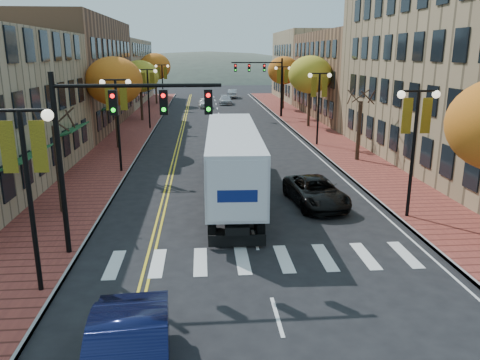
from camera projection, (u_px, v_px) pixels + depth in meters
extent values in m
plane|color=black|center=(268.00, 285.00, 15.94)|extent=(200.00, 200.00, 0.00)
cube|color=brown|center=(133.00, 131.00, 46.47)|extent=(4.00, 85.00, 0.15)
cube|color=brown|center=(311.00, 129.00, 47.86)|extent=(4.00, 85.00, 0.15)
cube|color=brown|center=(56.00, 74.00, 47.78)|extent=(12.00, 24.00, 11.00)
cube|color=#9E8966|center=(105.00, 72.00, 72.02)|extent=(12.00, 26.00, 9.50)
cube|color=brown|center=(373.00, 75.00, 56.43)|extent=(15.00, 24.00, 10.00)
cube|color=#9E8966|center=(326.00, 66.00, 77.45)|extent=(15.00, 20.00, 11.00)
cylinder|color=#382619|center=(59.00, 169.00, 22.34)|extent=(0.28, 0.28, 4.20)
cylinder|color=#382619|center=(117.00, 117.00, 37.63)|extent=(0.28, 0.28, 4.90)
ellipsoid|color=orange|center=(114.00, 81.00, 36.88)|extent=(4.48, 4.48, 3.81)
cylinder|color=#382619|center=(141.00, 100.00, 53.06)|extent=(0.28, 0.28, 4.55)
ellipsoid|color=gold|center=(140.00, 76.00, 52.36)|extent=(4.16, 4.16, 3.54)
cylinder|color=#382619|center=(156.00, 87.00, 70.30)|extent=(0.28, 0.28, 5.04)
ellipsoid|color=orange|center=(155.00, 67.00, 69.52)|extent=(4.61, 4.61, 3.92)
cylinder|color=#382619|center=(359.00, 131.00, 33.34)|extent=(0.28, 0.28, 4.20)
cylinder|color=#382619|center=(309.00, 103.00, 48.64)|extent=(0.28, 0.28, 4.90)
ellipsoid|color=gold|center=(310.00, 75.00, 47.88)|extent=(4.48, 4.48, 3.81)
cylinder|color=#382619|center=(283.00, 91.00, 64.04)|extent=(0.28, 0.28, 4.76)
ellipsoid|color=orange|center=(284.00, 70.00, 63.31)|extent=(4.35, 4.35, 3.70)
cylinder|color=black|center=(31.00, 207.00, 14.56)|extent=(0.16, 0.16, 6.00)
cylinder|color=black|center=(19.00, 110.00, 13.77)|extent=(1.60, 0.10, 0.10)
sphere|color=#FFF2CC|center=(47.00, 115.00, 13.87)|extent=(0.36, 0.36, 0.36)
cube|color=gold|center=(8.00, 147.00, 14.03)|extent=(0.45, 0.03, 1.60)
cube|color=gold|center=(39.00, 147.00, 14.10)|extent=(0.45, 0.03, 1.60)
cylinder|color=black|center=(118.00, 128.00, 29.95)|extent=(0.16, 0.16, 6.00)
cylinder|color=black|center=(115.00, 80.00, 29.16)|extent=(1.60, 0.10, 0.10)
sphere|color=#FFF2CC|center=(102.00, 82.00, 29.13)|extent=(0.36, 0.36, 0.36)
sphere|color=#FFF2CC|center=(128.00, 82.00, 29.26)|extent=(0.36, 0.36, 0.36)
cube|color=gold|center=(109.00, 98.00, 29.41)|extent=(0.45, 0.03, 1.60)
cube|color=gold|center=(124.00, 98.00, 29.48)|extent=(0.45, 0.03, 1.60)
cylinder|color=black|center=(149.00, 100.00, 47.25)|extent=(0.16, 0.16, 6.00)
cylinder|color=black|center=(147.00, 70.00, 46.46)|extent=(1.60, 0.10, 0.10)
sphere|color=#FFF2CC|center=(139.00, 71.00, 46.44)|extent=(0.36, 0.36, 0.36)
sphere|color=#FFF2CC|center=(155.00, 71.00, 46.56)|extent=(0.36, 0.36, 0.36)
cube|color=gold|center=(143.00, 81.00, 46.72)|extent=(0.45, 0.03, 1.60)
cube|color=gold|center=(152.00, 81.00, 46.79)|extent=(0.45, 0.03, 1.60)
cylinder|color=black|center=(163.00, 87.00, 64.56)|extent=(0.16, 0.16, 6.00)
cylinder|color=black|center=(162.00, 65.00, 63.77)|extent=(1.60, 0.10, 0.10)
sphere|color=#FFF2CC|center=(156.00, 66.00, 63.75)|extent=(0.36, 0.36, 0.36)
sphere|color=#FFF2CC|center=(168.00, 66.00, 63.87)|extent=(0.36, 0.36, 0.36)
cube|color=gold|center=(159.00, 73.00, 64.03)|extent=(0.45, 0.03, 1.60)
cube|color=gold|center=(165.00, 73.00, 64.10)|extent=(0.45, 0.03, 1.60)
cylinder|color=black|center=(413.00, 157.00, 21.49)|extent=(0.16, 0.16, 6.00)
cylinder|color=black|center=(419.00, 91.00, 20.70)|extent=(1.60, 0.10, 0.10)
sphere|color=#FFF2CC|center=(401.00, 95.00, 20.68)|extent=(0.36, 0.36, 0.36)
sphere|color=#FFF2CC|center=(436.00, 94.00, 20.80)|extent=(0.36, 0.36, 0.36)
cube|color=gold|center=(407.00, 116.00, 20.96)|extent=(0.45, 0.03, 1.60)
cube|color=gold|center=(426.00, 116.00, 21.03)|extent=(0.45, 0.03, 1.60)
cylinder|color=black|center=(318.00, 110.00, 38.80)|extent=(0.16, 0.16, 6.00)
cylinder|color=black|center=(320.00, 73.00, 38.01)|extent=(1.60, 0.10, 0.10)
sphere|color=#FFF2CC|center=(310.00, 75.00, 37.99)|extent=(0.36, 0.36, 0.36)
sphere|color=#FFF2CC|center=(329.00, 75.00, 38.11)|extent=(0.36, 0.36, 0.36)
cube|color=gold|center=(314.00, 87.00, 38.26)|extent=(0.45, 0.03, 1.60)
cube|color=gold|center=(325.00, 87.00, 38.33)|extent=(0.45, 0.03, 1.60)
cylinder|color=black|center=(282.00, 92.00, 56.11)|extent=(0.16, 0.16, 6.00)
cylinder|color=black|center=(283.00, 67.00, 55.31)|extent=(1.60, 0.10, 0.10)
sphere|color=#FFF2CC|center=(276.00, 68.00, 55.29)|extent=(0.36, 0.36, 0.36)
sphere|color=#FFF2CC|center=(289.00, 68.00, 55.42)|extent=(0.36, 0.36, 0.36)
cube|color=gold|center=(279.00, 76.00, 55.57)|extent=(0.45, 0.03, 1.60)
cube|color=gold|center=(286.00, 76.00, 55.64)|extent=(0.45, 0.03, 1.60)
cylinder|color=black|center=(61.00, 168.00, 17.32)|extent=(0.20, 0.20, 7.00)
cylinder|color=black|center=(138.00, 86.00, 16.77)|extent=(6.00, 0.14, 0.14)
cube|color=black|center=(113.00, 103.00, 16.85)|extent=(0.30, 0.25, 0.90)
sphere|color=#FF0C0C|center=(112.00, 96.00, 16.65)|extent=(0.16, 0.16, 0.16)
cube|color=black|center=(164.00, 102.00, 16.99)|extent=(0.30, 0.25, 0.90)
sphere|color=#FF0C0C|center=(163.00, 96.00, 16.79)|extent=(0.16, 0.16, 0.16)
cube|color=black|center=(208.00, 102.00, 17.12)|extent=(0.30, 0.25, 0.90)
sphere|color=#FF0C0C|center=(208.00, 95.00, 16.92)|extent=(0.16, 0.16, 0.16)
cylinder|color=black|center=(281.00, 88.00, 55.97)|extent=(0.20, 0.20, 7.00)
cylinder|color=black|center=(257.00, 63.00, 54.94)|extent=(6.00, 0.14, 0.14)
cube|color=black|center=(264.00, 68.00, 55.17)|extent=(0.30, 0.25, 0.90)
sphere|color=#FF0C0C|center=(264.00, 66.00, 54.97)|extent=(0.16, 0.16, 0.16)
cube|color=black|center=(249.00, 68.00, 55.03)|extent=(0.30, 0.25, 0.90)
sphere|color=#FF0C0C|center=(249.00, 66.00, 54.83)|extent=(0.16, 0.16, 0.16)
cube|color=black|center=(235.00, 68.00, 54.91)|extent=(0.30, 0.25, 0.90)
sphere|color=#FF0C0C|center=(236.00, 66.00, 54.71)|extent=(0.16, 0.16, 0.16)
cube|color=black|center=(233.00, 187.00, 24.45)|extent=(1.41, 12.65, 0.34)
cube|color=silver|center=(232.00, 156.00, 24.00)|extent=(2.96, 12.70, 2.72)
cube|color=black|center=(229.00, 145.00, 31.73)|extent=(2.53, 3.00, 2.43)
cylinder|color=black|center=(212.00, 229.00, 19.63)|extent=(0.37, 0.98, 0.97)
cylinder|color=black|center=(260.00, 228.00, 19.72)|extent=(0.37, 0.98, 0.97)
cylinder|color=black|center=(212.00, 219.00, 20.75)|extent=(0.37, 0.98, 0.97)
cylinder|color=black|center=(258.00, 219.00, 20.84)|extent=(0.37, 0.98, 0.97)
cylinder|color=black|center=(214.00, 165.00, 30.86)|extent=(0.37, 0.98, 0.97)
cylinder|color=black|center=(245.00, 164.00, 30.95)|extent=(0.37, 0.98, 0.97)
cylinder|color=black|center=(214.00, 158.00, 32.92)|extent=(0.37, 0.98, 0.97)
cylinder|color=black|center=(243.00, 157.00, 33.00)|extent=(0.37, 0.98, 0.97)
imported|color=black|center=(316.00, 192.00, 24.11)|extent=(2.87, 5.34, 1.42)
imported|color=white|center=(205.00, 103.00, 66.80)|extent=(1.90, 4.24, 1.41)
imported|color=#A8A9AF|center=(225.00, 100.00, 71.16)|extent=(2.05, 4.74, 1.36)
imported|color=#B6B6BE|center=(232.00, 94.00, 81.03)|extent=(1.86, 4.59, 1.48)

